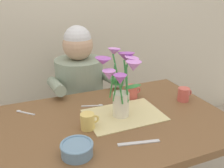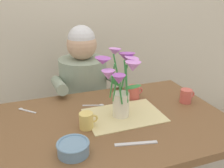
% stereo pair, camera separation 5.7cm
% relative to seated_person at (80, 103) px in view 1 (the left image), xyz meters
% --- Properties ---
extents(wood_panel_backdrop, '(4.00, 0.10, 2.50)m').
position_rel_seated_person_xyz_m(wood_panel_backdrop, '(0.00, 0.43, 0.69)').
color(wood_panel_backdrop, beige).
rests_on(wood_panel_backdrop, ground_plane).
extents(dining_table, '(1.20, 0.80, 0.74)m').
position_rel_seated_person_xyz_m(dining_table, '(0.00, -0.62, 0.08)').
color(dining_table, brown).
rests_on(dining_table, ground_plane).
extents(seated_person, '(0.45, 0.47, 1.14)m').
position_rel_seated_person_xyz_m(seated_person, '(0.00, 0.00, 0.00)').
color(seated_person, '#4C4C56').
rests_on(seated_person, ground_plane).
extents(striped_placemat, '(0.40, 0.28, 0.00)m').
position_rel_seated_person_xyz_m(striped_placemat, '(0.08, -0.59, 0.18)').
color(striped_placemat, beige).
rests_on(striped_placemat, dining_table).
extents(flower_vase, '(0.25, 0.27, 0.35)m').
position_rel_seated_person_xyz_m(flower_vase, '(0.06, -0.59, 0.38)').
color(flower_vase, silver).
rests_on(flower_vase, dining_table).
extents(ceramic_bowl, '(0.14, 0.14, 0.06)m').
position_rel_seated_person_xyz_m(ceramic_bowl, '(-0.24, -0.82, 0.21)').
color(ceramic_bowl, '#6689A8').
rests_on(ceramic_bowl, dining_table).
extents(dinner_knife, '(0.19, 0.06, 0.00)m').
position_rel_seated_person_xyz_m(dinner_knife, '(0.03, -0.84, 0.18)').
color(dinner_knife, silver).
rests_on(dinner_knife, dining_table).
extents(tea_cup, '(0.09, 0.07, 0.08)m').
position_rel_seated_person_xyz_m(tea_cup, '(0.22, -0.41, 0.22)').
color(tea_cup, '#CC564C').
rests_on(tea_cup, dining_table).
extents(coffee_cup, '(0.09, 0.07, 0.08)m').
position_rel_seated_person_xyz_m(coffee_cup, '(0.49, -0.56, 0.22)').
color(coffee_cup, '#CC564C').
rests_on(coffee_cup, dining_table).
extents(ceramic_mug, '(0.09, 0.07, 0.08)m').
position_rel_seated_person_xyz_m(ceramic_mug, '(-0.13, -0.64, 0.22)').
color(ceramic_mug, '#E5C666').
rests_on(ceramic_mug, dining_table).
extents(spoon_0, '(0.10, 0.09, 0.01)m').
position_rel_seated_person_xyz_m(spoon_0, '(-0.42, -0.35, 0.18)').
color(spoon_0, silver).
rests_on(spoon_0, dining_table).
extents(spoon_2, '(0.12, 0.05, 0.01)m').
position_rel_seated_person_xyz_m(spoon_2, '(-0.02, -0.43, 0.18)').
color(spoon_2, silver).
rests_on(spoon_2, dining_table).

